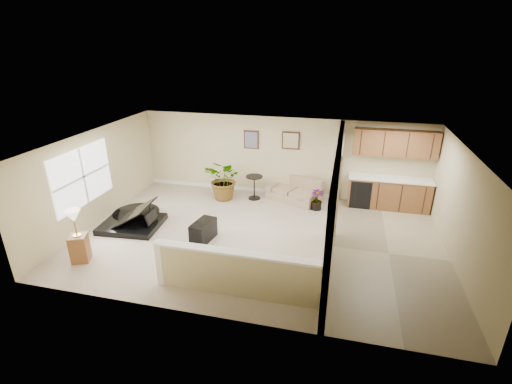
% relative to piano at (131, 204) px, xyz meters
% --- Properties ---
extents(floor, '(9.00, 9.00, 0.00)m').
position_rel_piano_xyz_m(floor, '(3.48, 0.07, -0.60)').
color(floor, tan).
rests_on(floor, ground).
extents(back_wall, '(9.00, 0.04, 2.50)m').
position_rel_piano_xyz_m(back_wall, '(3.48, 3.07, 0.65)').
color(back_wall, '#C5B687').
rests_on(back_wall, floor).
extents(front_wall, '(9.00, 0.04, 2.50)m').
position_rel_piano_xyz_m(front_wall, '(3.48, -2.93, 0.65)').
color(front_wall, '#C5B687').
rests_on(front_wall, floor).
extents(left_wall, '(0.04, 6.00, 2.50)m').
position_rel_piano_xyz_m(left_wall, '(-1.02, 0.07, 0.65)').
color(left_wall, '#C5B687').
rests_on(left_wall, floor).
extents(right_wall, '(0.04, 6.00, 2.50)m').
position_rel_piano_xyz_m(right_wall, '(7.98, 0.07, 0.65)').
color(right_wall, '#C5B687').
rests_on(right_wall, floor).
extents(ceiling, '(9.00, 6.00, 0.04)m').
position_rel_piano_xyz_m(ceiling, '(3.48, 0.07, 1.90)').
color(ceiling, white).
rests_on(ceiling, back_wall).
extents(kitchen_vinyl, '(2.70, 6.00, 0.01)m').
position_rel_piano_xyz_m(kitchen_vinyl, '(6.63, 0.07, -0.59)').
color(kitchen_vinyl, '#9B8E69').
rests_on(kitchen_vinyl, floor).
extents(interior_partition, '(0.18, 5.99, 2.50)m').
position_rel_piano_xyz_m(interior_partition, '(5.28, 0.32, 0.62)').
color(interior_partition, '#C5B687').
rests_on(interior_partition, floor).
extents(pony_half_wall, '(3.42, 0.22, 1.00)m').
position_rel_piano_xyz_m(pony_half_wall, '(3.56, -2.23, -0.08)').
color(pony_half_wall, '#C5B687').
rests_on(pony_half_wall, floor).
extents(left_window, '(0.05, 2.15, 1.45)m').
position_rel_piano_xyz_m(left_window, '(-1.00, -0.43, 0.85)').
color(left_window, white).
rests_on(left_window, left_wall).
extents(wall_art_left, '(0.48, 0.04, 0.58)m').
position_rel_piano_xyz_m(wall_art_left, '(2.53, 3.04, 1.15)').
color(wall_art_left, '#3C2215').
rests_on(wall_art_left, back_wall).
extents(wall_mirror, '(0.55, 0.04, 0.55)m').
position_rel_piano_xyz_m(wall_mirror, '(3.78, 3.04, 1.20)').
color(wall_mirror, '#3C2215').
rests_on(wall_mirror, back_wall).
extents(kitchen_cabinets, '(2.36, 0.65, 2.33)m').
position_rel_piano_xyz_m(kitchen_cabinets, '(6.67, 2.80, 0.27)').
color(kitchen_cabinets, brown).
rests_on(kitchen_cabinets, floor).
extents(piano, '(1.85, 1.92, 1.43)m').
position_rel_piano_xyz_m(piano, '(0.00, 0.00, 0.00)').
color(piano, black).
rests_on(piano, floor).
extents(piano_bench, '(0.50, 0.81, 0.51)m').
position_rel_piano_xyz_m(piano_bench, '(2.17, -0.35, -0.34)').
color(piano_bench, black).
rests_on(piano_bench, floor).
extents(loveseat, '(1.94, 1.50, 0.91)m').
position_rel_piano_xyz_m(loveseat, '(3.99, 2.76, -0.25)').
color(loveseat, '#9C7F63').
rests_on(loveseat, floor).
extents(accent_table, '(0.52, 0.52, 0.75)m').
position_rel_piano_xyz_m(accent_table, '(2.77, 2.47, -0.11)').
color(accent_table, black).
rests_on(accent_table, floor).
extents(palm_plant, '(1.42, 1.32, 1.31)m').
position_rel_piano_xyz_m(palm_plant, '(1.89, 2.24, 0.05)').
color(palm_plant, black).
rests_on(palm_plant, floor).
extents(small_plant, '(0.40, 0.40, 0.61)m').
position_rel_piano_xyz_m(small_plant, '(4.73, 2.15, -0.34)').
color(small_plant, black).
rests_on(small_plant, floor).
extents(lamp_stand, '(0.49, 0.49, 1.26)m').
position_rel_piano_xyz_m(lamp_stand, '(-0.21, -1.88, -0.06)').
color(lamp_stand, brown).
rests_on(lamp_stand, floor).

